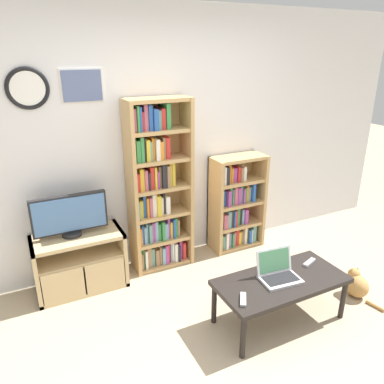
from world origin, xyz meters
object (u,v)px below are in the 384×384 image
bookshelf_short (234,205)px  coffee_table (281,284)px  tv_stand (80,262)px  cat (356,284)px  remote_near_laptop (309,262)px  bookshelf_tall (156,190)px  remote_far_from_laptop (243,299)px  television (70,216)px  laptop (278,271)px

bookshelf_short → coffee_table: bookshelf_short is taller
tv_stand → bookshelf_short: 1.78m
cat → remote_near_laptop: bearing=177.4°
bookshelf_tall → remote_far_from_laptop: bookshelf_tall is taller
television → bookshelf_short: 1.81m
tv_stand → television: size_ratio=1.24×
bookshelf_short → remote_near_laptop: bookshelf_short is taller
television → bookshelf_short: (1.80, 0.05, -0.25)m
bookshelf_short → remote_near_laptop: bearing=-88.9°
remote_near_laptop → remote_far_from_laptop: size_ratio=1.05×
bookshelf_tall → cat: 2.11m
cat → bookshelf_short: bearing=123.5°
coffee_table → cat: bearing=-3.0°
remote_near_laptop → remote_far_from_laptop: same height
remote_near_laptop → cat: size_ratio=0.39×
bookshelf_tall → coffee_table: bookshelf_tall is taller
bookshelf_tall → cat: bearing=-42.8°
remote_far_from_laptop → cat: bearing=35.9°
bookshelf_tall → coffee_table: bearing=-66.1°
tv_stand → bookshelf_short: bookshelf_short is taller
bookshelf_short → laptop: (-0.37, -1.26, -0.05)m
television → remote_near_laptop: television is taller
remote_far_from_laptop → remote_near_laptop: bearing=46.2°
bookshelf_tall → remote_far_from_laptop: size_ratio=11.14×
tv_stand → remote_far_from_laptop: bearing=-53.5°
television → cat: 2.73m
television → bookshelf_tall: (0.86, 0.05, 0.08)m
bookshelf_tall → bookshelf_short: bookshelf_tall is taller
tv_stand → bookshelf_short: (1.76, 0.09, 0.23)m
television → laptop: television is taller
bookshelf_short → cat: size_ratio=2.54×
laptop → coffee_table: bearing=-58.8°
bookshelf_tall → laptop: (0.56, -1.26, -0.38)m
tv_stand → remote_far_from_laptop: 1.63m
television → remote_far_from_laptop: television is taller
bookshelf_tall → bookshelf_short: bearing=-0.3°
bookshelf_short → remote_far_from_laptop: bookshelf_short is taller
tv_stand → coffee_table: tv_stand is taller
coffee_table → bookshelf_tall: bearing=113.9°
remote_far_from_laptop → television: bearing=160.4°
bookshelf_short → laptop: 1.31m
laptop → remote_far_from_laptop: (-0.42, -0.13, -0.05)m
coffee_table → television: bearing=139.1°
remote_near_laptop → cat: bearing=55.0°
bookshelf_short → bookshelf_tall: bearing=179.7°
coffee_table → remote_far_from_laptop: (-0.44, -0.09, 0.05)m
bookshelf_short → remote_near_laptop: 1.21m
tv_stand → laptop: bearing=-40.2°
television → laptop: bearing=-40.4°
bookshelf_tall → remote_near_laptop: size_ratio=10.61×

